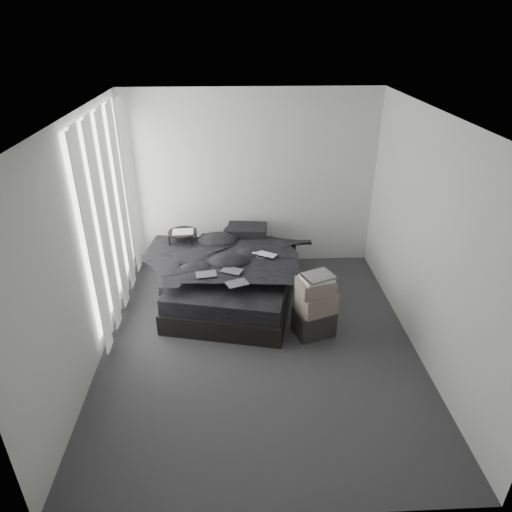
{
  "coord_description": "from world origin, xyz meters",
  "views": [
    {
      "loc": [
        -0.24,
        -4.26,
        3.41
      ],
      "look_at": [
        0.0,
        0.8,
        0.75
      ],
      "focal_mm": 32.0,
      "sensor_mm": 36.0,
      "label": 1
    }
  ],
  "objects_px": {
    "bed": "(236,289)",
    "side_stand": "(184,256)",
    "laptop": "(263,251)",
    "box_lower": "(314,322)"
  },
  "relations": [
    {
      "from": "bed",
      "to": "laptop",
      "type": "xyz_separation_m",
      "value": [
        0.37,
        -0.03,
        0.59
      ]
    },
    {
      "from": "laptop",
      "to": "box_lower",
      "type": "xyz_separation_m",
      "value": [
        0.57,
        -0.8,
        -0.56
      ]
    },
    {
      "from": "bed",
      "to": "laptop",
      "type": "relative_size",
      "value": 6.24
    },
    {
      "from": "laptop",
      "to": "side_stand",
      "type": "distance_m",
      "value": 1.29
    },
    {
      "from": "side_stand",
      "to": "laptop",
      "type": "bearing_deg",
      "value": -28.36
    },
    {
      "from": "bed",
      "to": "box_lower",
      "type": "relative_size",
      "value": 4.47
    },
    {
      "from": "bed",
      "to": "box_lower",
      "type": "height_order",
      "value": "box_lower"
    },
    {
      "from": "bed",
      "to": "side_stand",
      "type": "height_order",
      "value": "side_stand"
    },
    {
      "from": "bed",
      "to": "side_stand",
      "type": "bearing_deg",
      "value": 155.0
    },
    {
      "from": "box_lower",
      "to": "bed",
      "type": "bearing_deg",
      "value": 138.35
    }
  ]
}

